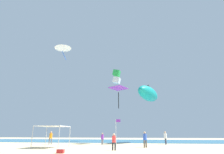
% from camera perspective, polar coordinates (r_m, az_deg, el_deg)
% --- Properties ---
extents(ground, '(110.00, 110.00, 0.10)m').
position_cam_1_polar(ground, '(17.73, -2.08, -22.48)').
color(ground, beige).
extents(ocean_strip, '(110.00, 19.00, 0.03)m').
position_cam_1_polar(ocean_strip, '(42.05, 4.52, -19.37)').
color(ocean_strip, teal).
rests_on(ocean_strip, ground).
extents(canopy_tent, '(3.13, 3.11, 2.38)m').
position_cam_1_polar(canopy_tent, '(22.94, -18.06, -14.71)').
color(canopy_tent, '#B2B2B7').
rests_on(canopy_tent, ground).
extents(person_near_tent, '(0.39, 0.42, 1.65)m').
position_cam_1_polar(person_near_tent, '(28.20, -3.04, -18.48)').
color(person_near_tent, slate).
rests_on(person_near_tent, ground).
extents(person_leftmost, '(0.40, 0.37, 1.57)m').
position_cam_1_polar(person_leftmost, '(18.75, 0.60, -19.24)').
color(person_leftmost, black).
rests_on(person_leftmost, ground).
extents(person_central, '(0.44, 0.48, 1.86)m').
position_cam_1_polar(person_central, '(29.83, 16.40, -17.54)').
color(person_central, '#33384C').
rests_on(person_central, ground).
extents(person_rightmost, '(0.44, 0.44, 1.86)m').
position_cam_1_polar(person_rightmost, '(30.25, -18.67, -17.34)').
color(person_rightmost, slate).
rests_on(person_rightmost, ground).
extents(person_far_shore, '(0.42, 0.42, 1.78)m').
position_cam_1_polar(person_far_shore, '(22.63, 10.29, -18.34)').
color(person_far_shore, brown).
rests_on(person_far_shore, ground).
extents(banner_flag, '(0.61, 0.06, 3.29)m').
position_cam_1_polar(banner_flag, '(23.81, 1.43, -16.22)').
color(banner_flag, silver).
rests_on(banner_flag, ground).
extents(cooler_box, '(0.57, 0.37, 0.35)m').
position_cam_1_polar(cooler_box, '(16.64, -15.86, -21.45)').
color(cooler_box, red).
rests_on(cooler_box, ground).
extents(kite_diamond_purple, '(3.56, 3.56, 3.59)m').
position_cam_1_polar(kite_diamond_purple, '(31.36, 2.04, -3.84)').
color(kite_diamond_purple, purple).
extents(kite_delta_white, '(3.20, 3.18, 2.08)m').
position_cam_1_polar(kite_delta_white, '(30.79, -15.11, 9.09)').
color(kite_delta_white, white).
extents(kite_inflatable_teal, '(5.89, 9.19, 3.59)m').
position_cam_1_polar(kite_inflatable_teal, '(34.08, 11.32, -5.17)').
color(kite_inflatable_teal, teal).
extents(kite_box_green, '(1.83, 1.63, 3.26)m').
position_cam_1_polar(kite_box_green, '(41.37, 1.46, 0.09)').
color(kite_box_green, green).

